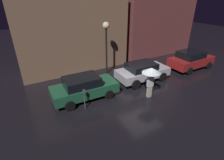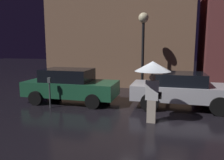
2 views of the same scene
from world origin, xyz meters
name	(u,v)px [view 2 (image 2 of 2)]	position (x,y,z in m)	size (l,w,h in m)	color
ground_plane	(151,116)	(0.00, 0.00, 0.00)	(60.00, 60.00, 0.00)	black
building_facade_left	(120,37)	(-2.40, 6.50, 3.06)	(8.88, 3.00, 6.12)	#8C664C
parked_car_green	(70,85)	(-3.62, 1.30, 0.76)	(4.11, 1.92, 1.48)	#1E5638
parked_car_silver	(181,89)	(1.11, 1.47, 0.76)	(4.05, 1.97, 1.41)	#B7B7BF
pedestrian_with_umbrella	(153,73)	(0.04, -0.63, 1.65)	(1.15, 1.15, 2.01)	beige
parking_meter	(50,89)	(-4.04, 0.19, 0.77)	(0.12, 0.10, 1.24)	#4C5154
street_lamp_near	(143,32)	(-0.65, 3.84, 3.19)	(0.52, 0.52, 4.15)	black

